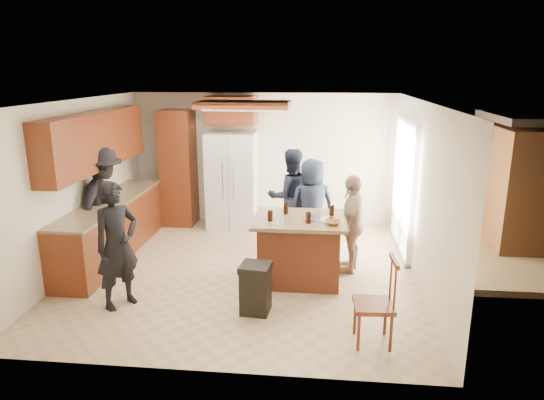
# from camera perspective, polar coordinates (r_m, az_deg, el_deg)

# --- Properties ---
(room_shell) EXTENTS (8.00, 5.20, 5.00)m
(room_shell) POSITION_cam_1_polar(r_m,az_deg,el_deg) (9.14, 26.66, 0.50)
(room_shell) COLOR tan
(room_shell) RESTS_ON ground
(person_front_left) EXTENTS (0.69, 0.73, 1.63)m
(person_front_left) POSITION_cam_1_polar(r_m,az_deg,el_deg) (6.33, -17.78, -5.07)
(person_front_left) COLOR black
(person_front_left) RESTS_ON ground
(person_behind_left) EXTENTS (0.92, 0.72, 1.65)m
(person_behind_left) POSITION_cam_1_polar(r_m,az_deg,el_deg) (8.24, 2.21, 0.39)
(person_behind_left) COLOR black
(person_behind_left) RESTS_ON ground
(person_behind_right) EXTENTS (0.88, 0.71, 1.55)m
(person_behind_right) POSITION_cam_1_polar(r_m,az_deg,el_deg) (7.89, 4.70, -0.68)
(person_behind_right) COLOR #1A2335
(person_behind_right) RESTS_ON ground
(person_side_right) EXTENTS (0.64, 0.94, 1.47)m
(person_side_right) POSITION_cam_1_polar(r_m,az_deg,el_deg) (7.20, 9.39, -2.77)
(person_side_right) COLOR tan
(person_side_right) RESTS_ON ground
(person_counter) EXTENTS (0.55, 1.17, 1.80)m
(person_counter) POSITION_cam_1_polar(r_m,az_deg,el_deg) (7.93, -19.15, -0.50)
(person_counter) COLOR black
(person_counter) RESTS_ON ground
(left_cabinetry) EXTENTS (0.64, 3.00, 2.30)m
(left_cabinetry) POSITION_cam_1_polar(r_m,az_deg,el_deg) (8.04, -18.95, 0.14)
(left_cabinetry) COLOR maroon
(left_cabinetry) RESTS_ON ground
(back_wall_units) EXTENTS (1.80, 0.60, 2.45)m
(back_wall_units) POSITION_cam_1_polar(r_m,az_deg,el_deg) (9.30, -9.45, 5.38)
(back_wall_units) COLOR maroon
(back_wall_units) RESTS_ON ground
(refrigerator) EXTENTS (0.90, 0.76, 1.80)m
(refrigerator) POSITION_cam_1_polar(r_m,az_deg,el_deg) (9.14, -4.71, 2.30)
(refrigerator) COLOR white
(refrigerator) RESTS_ON ground
(kitchen_island) EXTENTS (1.28, 1.03, 0.93)m
(kitchen_island) POSITION_cam_1_polar(r_m,az_deg,el_deg) (6.87, 3.25, -5.76)
(kitchen_island) COLOR #A04729
(kitchen_island) RESTS_ON ground
(island_items) EXTENTS (1.00, 0.58, 0.15)m
(island_items) POSITION_cam_1_polar(r_m,az_deg,el_deg) (6.60, 5.12, -2.09)
(island_items) COLOR silver
(island_items) RESTS_ON kitchen_island
(trash_bin) EXTENTS (0.40, 0.40, 0.63)m
(trash_bin) POSITION_cam_1_polar(r_m,az_deg,el_deg) (6.06, -1.94, -10.30)
(trash_bin) COLOR black
(trash_bin) RESTS_ON ground
(spindle_chair) EXTENTS (0.44, 0.44, 0.99)m
(spindle_chair) POSITION_cam_1_polar(r_m,az_deg,el_deg) (5.48, 12.08, -11.99)
(spindle_chair) COLOR maroon
(spindle_chair) RESTS_ON ground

